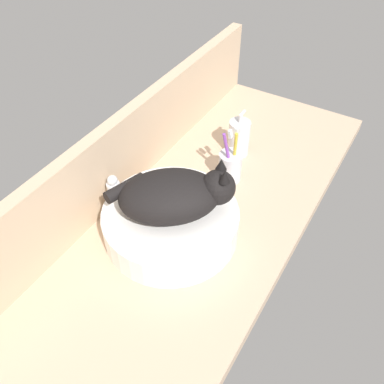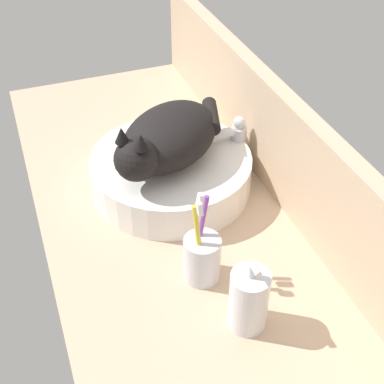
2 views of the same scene
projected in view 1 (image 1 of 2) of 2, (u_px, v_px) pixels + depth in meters
The scene contains 7 objects.
ground_plane at pixel (202, 217), 120.06cm from camera, with size 135.35×52.91×4.00cm, color tan.
backsplash_panel at pixel (126, 150), 119.57cm from camera, with size 135.35×3.60×23.71cm, color #CCAD8C.
sink_basin at pixel (171, 222), 110.61cm from camera, with size 35.08×35.08×8.01cm, color white.
cat at pixel (175, 195), 104.02cm from camera, with size 28.88×30.15×14.00cm.
faucet at pixel (118, 195), 113.13cm from camera, with size 3.86×11.86×13.60cm.
soap_dispenser at pixel (239, 138), 133.59cm from camera, with size 6.63×6.63×15.01cm.
toothbrush_cup at pixel (229, 166), 125.42cm from camera, with size 6.82×6.82×18.70cm.
Camera 1 is at (-71.27, -39.61, 86.46)cm, focal length 40.00 mm.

